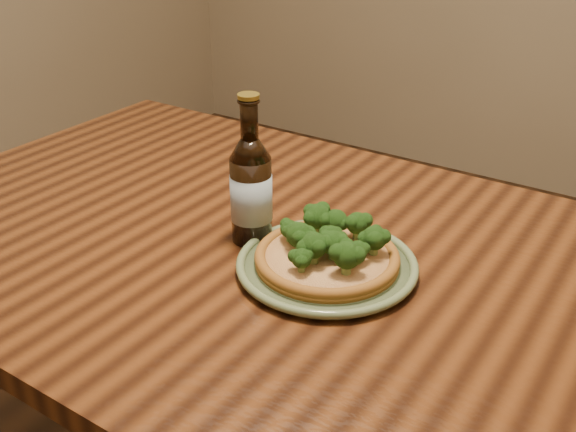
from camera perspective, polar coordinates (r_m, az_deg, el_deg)
The scene contains 4 objects.
table at distance 1.15m, azimuth 1.75°, elevation -7.34°, with size 1.60×0.90×0.75m.
plate at distance 1.05m, azimuth 3.30°, elevation -4.16°, with size 0.28×0.28×0.02m.
pizza at distance 1.04m, azimuth 3.40°, elevation -3.09°, with size 0.23×0.23×0.07m.
beer_bottle at distance 1.10m, azimuth -3.15°, elevation 2.32°, with size 0.07×0.07×0.25m.
Camera 1 is at (0.49, -0.70, 1.31)m, focal length 42.00 mm.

